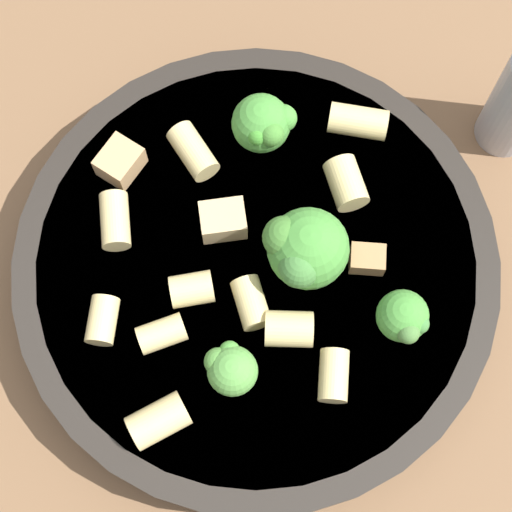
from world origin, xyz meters
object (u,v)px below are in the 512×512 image
broccoli_floret_1 (231,369)px  rigatoni_7 (193,151)px  broccoli_floret_3 (305,249)px  rigatoni_2 (159,421)px  rigatoni_8 (289,329)px  rigatoni_10 (192,289)px  pasta_bowl (256,270)px  rigatoni_5 (346,183)px  rigatoni_1 (358,121)px  rigatoni_3 (115,221)px  broccoli_floret_0 (403,318)px  rigatoni_9 (102,320)px  rigatoni_6 (162,334)px  rigatoni_4 (334,376)px  chicken_chunk_2 (223,220)px  rigatoni_0 (251,303)px  chicken_chunk_0 (367,259)px  chicken_chunk_1 (120,162)px  broccoli_floret_2 (263,125)px

broccoli_floret_1 → rigatoni_7: 0.12m
broccoli_floret_3 → rigatoni_2: size_ratio=1.59×
rigatoni_8 → rigatoni_10: size_ratio=1.11×
broccoli_floret_1 → broccoli_floret_3: bearing=47.1°
pasta_bowl → broccoli_floret_1: broccoli_floret_1 is taller
rigatoni_5 → rigatoni_8: same height
rigatoni_1 → rigatoni_3: (-0.13, -0.03, -0.00)m
broccoli_floret_0 → rigatoni_5: size_ratio=1.37×
rigatoni_9 → rigatoni_5: bearing=19.4°
broccoli_floret_3 → rigatoni_9: broccoli_floret_3 is taller
broccoli_floret_3 → rigatoni_10: (-0.06, -0.00, -0.02)m
pasta_bowl → broccoli_floret_1: size_ratio=7.82×
rigatoni_6 → rigatoni_8: (0.06, -0.01, 0.00)m
rigatoni_4 → chicken_chunk_2: 0.09m
rigatoni_0 → rigatoni_2: bearing=-138.2°
rigatoni_2 → rigatoni_6: size_ratio=1.20×
rigatoni_0 → pasta_bowl: bearing=72.9°
rigatoni_5 → broccoli_floret_1: bearing=-131.9°
rigatoni_3 → chicken_chunk_0: bearing=-20.1°
rigatoni_8 → rigatoni_10: rigatoni_8 is taller
rigatoni_6 → chicken_chunk_0: 0.11m
rigatoni_6 → rigatoni_10: bearing=46.1°
rigatoni_8 → chicken_chunk_2: rigatoni_8 is taller
chicken_chunk_0 → rigatoni_7: bearing=135.5°
pasta_bowl → rigatoni_3: (-0.06, 0.03, 0.02)m
rigatoni_1 → chicken_chunk_2: size_ratio=1.34×
rigatoni_0 → rigatoni_4: bearing=-53.4°
rigatoni_7 → chicken_chunk_1: same height
rigatoni_0 → rigatoni_5: size_ratio=0.98×
broccoli_floret_0 → rigatoni_7: bearing=126.7°
rigatoni_4 → chicken_chunk_2: (-0.04, 0.09, 0.00)m
broccoli_floret_2 → rigatoni_3: (-0.08, -0.03, -0.02)m
broccoli_floret_0 → broccoli_floret_3: size_ratio=0.79×
rigatoni_8 → rigatoni_4: bearing=-57.9°
rigatoni_0 → rigatoni_1: size_ratio=0.80×
broccoli_floret_2 → rigatoni_0: bearing=-105.1°
rigatoni_4 → rigatoni_0: bearing=126.6°
broccoli_floret_1 → rigatoni_6: broccoli_floret_1 is taller
rigatoni_6 → rigatoni_0: bearing=8.3°
rigatoni_9 → rigatoni_7: bearing=53.7°
broccoli_floret_3 → rigatoni_3: 0.10m
broccoli_floret_0 → rigatoni_6: broccoli_floret_0 is taller
pasta_bowl → chicken_chunk_0: chicken_chunk_0 is taller
broccoli_floret_1 → rigatoni_0: size_ratio=1.30×
broccoli_floret_0 → rigatoni_0: broccoli_floret_0 is taller
rigatoni_0 → rigatoni_1: (0.07, 0.08, 0.00)m
rigatoni_8 → chicken_chunk_1: rigatoni_8 is taller
rigatoni_6 → rigatoni_9: 0.03m
rigatoni_2 → rigatoni_8: 0.07m
rigatoni_0 → rigatoni_5: bearing=41.1°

